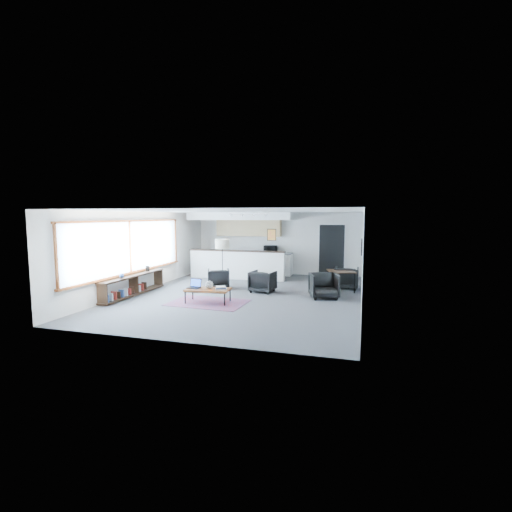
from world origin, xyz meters
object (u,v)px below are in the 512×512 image
(armchair_left, at_px, (219,278))
(dining_table, at_px, (341,272))
(ceramic_pot, at_px, (209,285))
(laptop, at_px, (195,285))
(floor_lamp, at_px, (222,246))
(microwave, at_px, (270,248))
(armchair_right, at_px, (263,280))
(dining_chair_near, at_px, (324,287))
(book_stack, at_px, (221,288))
(dining_chair_far, at_px, (346,278))
(coffee_table, at_px, (208,290))

(armchair_left, bearing_deg, dining_table, 167.12)
(ceramic_pot, bearing_deg, laptop, -179.97)
(floor_lamp, height_order, microwave, floor_lamp)
(dining_table, bearing_deg, armchair_right, -160.67)
(dining_chair_near, bearing_deg, laptop, -174.92)
(armchair_right, relative_size, dining_chair_near, 1.08)
(armchair_left, relative_size, floor_lamp, 0.44)
(ceramic_pot, xyz_separation_m, dining_table, (3.49, 2.69, 0.10))
(armchair_right, height_order, floor_lamp, floor_lamp)
(armchair_left, bearing_deg, armchair_right, 151.59)
(laptop, height_order, floor_lamp, floor_lamp)
(microwave, bearing_deg, ceramic_pot, -99.69)
(ceramic_pot, relative_size, armchair_left, 0.31)
(armchair_left, height_order, floor_lamp, floor_lamp)
(laptop, relative_size, book_stack, 0.97)
(dining_table, distance_m, dining_chair_far, 0.60)
(laptop, relative_size, microwave, 0.70)
(armchair_left, distance_m, dining_chair_near, 3.63)
(floor_lamp, xyz_separation_m, dining_chair_near, (3.51, -0.67, -1.10))
(ceramic_pot, height_order, armchair_right, armchair_right)
(ceramic_pot, relative_size, floor_lamp, 0.13)
(book_stack, bearing_deg, ceramic_pot, 173.06)
(coffee_table, relative_size, dining_table, 1.28)
(dining_table, bearing_deg, coffee_table, -142.33)
(book_stack, bearing_deg, floor_lamp, 110.02)
(book_stack, relative_size, floor_lamp, 0.23)
(laptop, height_order, armchair_left, armchair_left)
(floor_lamp, height_order, dining_chair_far, floor_lamp)
(coffee_table, xyz_separation_m, armchair_right, (1.11, 1.87, 0.01))
(laptop, distance_m, microwave, 5.52)
(coffee_table, height_order, dining_chair_near, dining_chair_near)
(book_stack, relative_size, dining_chair_near, 0.55)
(dining_table, bearing_deg, book_stack, -138.82)
(ceramic_pot, relative_size, armchair_right, 0.30)
(armchair_right, xyz_separation_m, dining_chair_near, (2.00, -0.36, -0.03))
(floor_lamp, bearing_deg, laptop, -90.52)
(ceramic_pot, distance_m, book_stack, 0.38)
(dining_table, bearing_deg, armchair_left, -170.33)
(coffee_table, height_order, armchair_right, armchair_right)
(ceramic_pot, relative_size, book_stack, 0.58)
(floor_lamp, bearing_deg, armchair_right, -11.75)
(dining_chair_far, bearing_deg, book_stack, 45.25)
(ceramic_pot, distance_m, armchair_left, 2.08)
(floor_lamp, relative_size, dining_chair_near, 2.37)
(armchair_left, bearing_deg, coffee_table, 81.02)
(floor_lamp, relative_size, dining_chair_far, 2.43)
(dining_chair_near, height_order, dining_chair_far, dining_chair_near)
(armchair_left, bearing_deg, floor_lamp, -143.20)
(coffee_table, bearing_deg, microwave, 80.33)
(armchair_right, distance_m, floor_lamp, 1.88)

